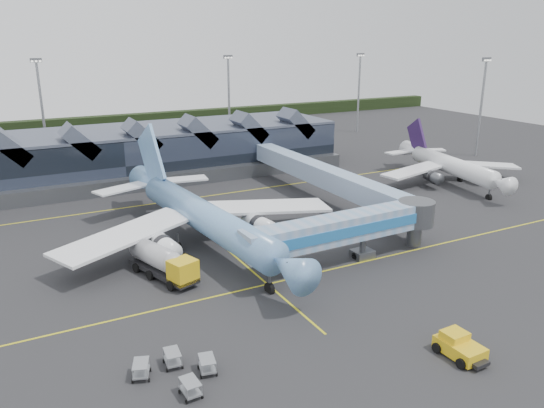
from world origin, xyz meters
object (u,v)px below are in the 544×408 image
regional_jet (449,165)px  fuel_truck (161,260)px  jet_bridge (356,227)px  pushback_tug (459,346)px  main_airliner (200,215)px

regional_jet → fuel_truck: bearing=-155.5°
jet_bridge → pushback_tug: jet_bridge is taller
regional_jet → fuel_truck: size_ratio=2.90×
main_airliner → pushback_tug: size_ratio=9.62×
fuel_truck → pushback_tug: bearing=-74.9°
jet_bridge → main_airliner: bearing=137.1°
regional_jet → jet_bridge: regional_jet is taller
regional_jet → main_airliner: bearing=-160.9°
regional_jet → fuel_truck: (-60.99, -15.63, -1.41)m
main_airliner → fuel_truck: 10.73m
main_airliner → jet_bridge: (15.40, -13.60, 0.07)m
jet_bridge → fuel_truck: size_ratio=2.51×
jet_bridge → fuel_truck: bearing=163.1°
pushback_tug → jet_bridge: bearing=76.2°
regional_jet → fuel_truck: regional_jet is taller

